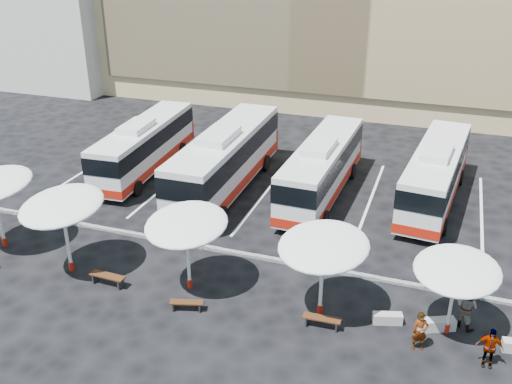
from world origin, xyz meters
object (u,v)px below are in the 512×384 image
(bus_0, at_px, (145,145))
(conc_bench_0, at_px, (387,318))
(sunshade_2, at_px, (186,225))
(sunshade_4, at_px, (457,270))
(bus_3, at_px, (436,173))
(wood_bench_3, at_px, (322,320))
(wood_bench_2, at_px, (187,304))
(conc_bench_1, at_px, (439,324))
(bus_2, at_px, (322,167))
(wood_bench_1, at_px, (108,277))
(passenger_1, at_px, (467,307))
(sunshade_3, at_px, (323,246))
(bus_1, at_px, (226,158))
(sunshade_1, at_px, (62,206))
(passenger_0, at_px, (420,331))
(passenger_2, at_px, (489,347))

(bus_0, relative_size, conc_bench_0, 9.53)
(sunshade_2, distance_m, sunshade_4, 10.66)
(conc_bench_0, bearing_deg, bus_3, 85.37)
(sunshade_2, bearing_deg, wood_bench_3, -7.39)
(wood_bench_2, bearing_deg, bus_0, 125.03)
(bus_0, height_order, conc_bench_1, bus_0)
(bus_2, xyz_separation_m, wood_bench_2, (-2.63, -12.53, -1.48))
(wood_bench_1, bearing_deg, passenger_1, 7.98)
(sunshade_3, bearing_deg, wood_bench_1, -173.58)
(bus_2, bearing_deg, bus_1, -166.99)
(sunshade_4, distance_m, passenger_1, 2.05)
(sunshade_1, bearing_deg, bus_3, 40.37)
(sunshade_2, bearing_deg, bus_3, 52.65)
(wood_bench_2, relative_size, passenger_0, 0.89)
(sunshade_2, bearing_deg, passenger_1, 5.46)
(bus_1, bearing_deg, sunshade_3, -51.60)
(bus_0, bearing_deg, bus_3, 0.56)
(sunshade_2, bearing_deg, passenger_2, -4.46)
(bus_3, bearing_deg, passenger_1, -74.82)
(passenger_0, height_order, passenger_2, passenger_2)
(sunshade_2, relative_size, wood_bench_3, 2.73)
(sunshade_1, distance_m, sunshade_3, 11.44)
(bus_1, relative_size, passenger_2, 7.81)
(wood_bench_2, bearing_deg, passenger_1, 13.60)
(sunshade_4, distance_m, wood_bench_1, 14.37)
(sunshade_1, xyz_separation_m, wood_bench_3, (11.69, -0.27, -2.91))
(sunshade_3, relative_size, passenger_2, 2.92)
(passenger_0, distance_m, passenger_2, 2.38)
(wood_bench_1, xyz_separation_m, passenger_1, (14.73, 2.07, 0.54))
(wood_bench_3, bearing_deg, bus_0, 140.30)
(sunshade_3, bearing_deg, sunshade_2, -179.52)
(passenger_2, bearing_deg, passenger_1, 109.54)
(sunshade_3, distance_m, conc_bench_1, 5.44)
(wood_bench_1, distance_m, conc_bench_0, 11.93)
(passenger_0, bearing_deg, conc_bench_0, 116.99)
(bus_0, height_order, wood_bench_1, bus_0)
(bus_1, height_order, wood_bench_2, bus_1)
(passenger_0, bearing_deg, passenger_1, 28.74)
(passenger_0, bearing_deg, sunshade_4, 33.11)
(wood_bench_1, distance_m, conc_bench_1, 13.87)
(passenger_1, bearing_deg, bus_2, -15.61)
(bus_3, xyz_separation_m, sunshade_3, (-3.62, -12.23, 1.34))
(passenger_0, bearing_deg, bus_3, 70.35)
(sunshade_2, height_order, wood_bench_1, sunshade_2)
(bus_2, distance_m, passenger_0, 13.52)
(sunshade_2, height_order, wood_bench_3, sunshade_2)
(wood_bench_2, distance_m, passenger_0, 9.14)
(bus_2, height_order, passenger_1, bus_2)
(sunshade_3, relative_size, conc_bench_0, 4.05)
(wood_bench_3, distance_m, passenger_2, 6.05)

